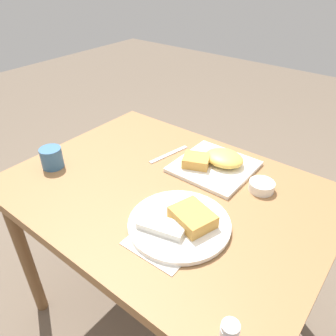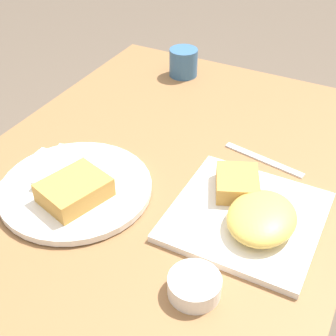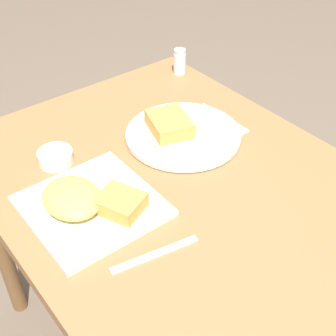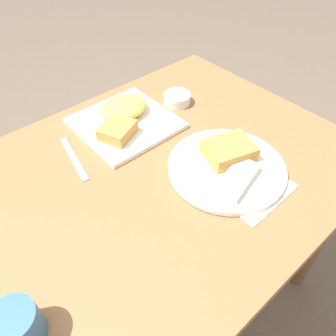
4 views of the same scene
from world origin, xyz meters
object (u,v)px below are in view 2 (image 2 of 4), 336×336
plate_square_near (251,212)px  plate_oval_far (74,187)px  coffee_mug (183,62)px  sauce_ramekin (194,285)px  butter_knife (264,160)px

plate_square_near → plate_oval_far: plate_square_near is taller
plate_oval_far → coffee_mug: 0.57m
sauce_ramekin → coffee_mug: (0.67, 0.35, 0.02)m
plate_oval_far → coffee_mug: size_ratio=3.81×
plate_oval_far → coffee_mug: coffee_mug is taller
plate_square_near → coffee_mug: 0.61m
coffee_mug → sauce_ramekin: bearing=-152.7°
plate_oval_far → sauce_ramekin: 0.33m
plate_oval_far → sauce_ramekin: plate_oval_far is taller
plate_square_near → butter_knife: (0.19, 0.04, -0.02)m
butter_knife → coffee_mug: bearing=-29.8°
plate_square_near → plate_oval_far: (-0.09, 0.33, -0.00)m
plate_oval_far → butter_knife: plate_oval_far is taller
plate_oval_far → sauce_ramekin: bearing=-109.1°
sauce_ramekin → coffee_mug: coffee_mug is taller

